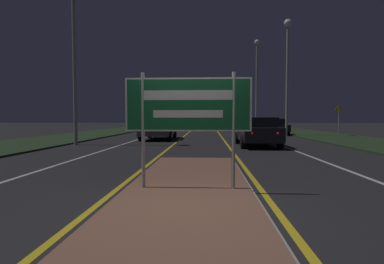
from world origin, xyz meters
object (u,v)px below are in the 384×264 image
at_px(car_receding_2, 229,124).
at_px(car_receding_3, 243,122).
at_px(car_receding_1, 274,126).
at_px(car_approaching_0, 159,128).
at_px(highway_sign, 188,108).
at_px(streetlight_right_far, 257,70).
at_px(warning_sign, 339,118).
at_px(streetlight_left_near, 73,15).
at_px(car_receding_0, 257,131).
at_px(streetlight_right_near, 287,55).

height_order(car_receding_2, car_receding_3, car_receding_3).
bearing_deg(car_receding_1, car_approaching_0, -145.50).
distance_m(highway_sign, streetlight_right_far, 31.07).
distance_m(car_approaching_0, warning_sign, 12.91).
height_order(highway_sign, streetlight_left_near, streetlight_left_near).
height_order(highway_sign, car_approaching_0, highway_sign).
xyz_separation_m(highway_sign, car_receding_0, (2.89, 9.63, -0.85)).
distance_m(streetlight_left_near, car_receding_1, 17.51).
xyz_separation_m(streetlight_left_near, streetlight_right_near, (13.15, 8.26, -0.51)).
relative_size(car_receding_3, car_approaching_0, 0.91).
height_order(streetlight_right_far, car_approaching_0, streetlight_right_far).
bearing_deg(car_receding_0, car_approaching_0, 141.92).
height_order(streetlight_left_near, streetlight_right_near, streetlight_left_near).
bearing_deg(warning_sign, streetlight_left_near, -158.11).
relative_size(car_receding_0, car_receding_2, 1.02).
relative_size(highway_sign, car_receding_1, 0.55).
bearing_deg(highway_sign, warning_sign, 59.07).
xyz_separation_m(streetlight_right_near, car_receding_2, (-3.79, 9.61, -5.51)).
relative_size(streetlight_right_far, warning_sign, 4.68).
distance_m(car_receding_2, car_receding_3, 10.27).
relative_size(car_receding_1, car_approaching_0, 0.92).
bearing_deg(car_receding_2, highway_sign, -95.68).
xyz_separation_m(streetlight_left_near, car_receding_0, (9.49, -0.18, -6.01)).
bearing_deg(streetlight_right_near, car_receding_1, 102.32).
bearing_deg(streetlight_right_near, streetlight_left_near, -147.86).
relative_size(streetlight_right_near, streetlight_right_far, 0.86).
xyz_separation_m(highway_sign, streetlight_left_near, (-6.60, 9.81, 5.16)).
bearing_deg(car_receding_2, streetlight_left_near, -117.62).
bearing_deg(car_receding_0, car_receding_3, 84.60).
distance_m(streetlight_right_near, car_receding_1, 5.98).
xyz_separation_m(car_receding_0, car_receding_3, (2.64, 27.93, 0.04)).
bearing_deg(car_receding_2, car_receding_3, 74.29).
height_order(car_receding_0, car_receding_2, car_receding_0).
height_order(car_receding_0, car_receding_1, car_receding_0).
bearing_deg(car_receding_3, car_receding_0, -95.40).
xyz_separation_m(car_receding_3, warning_sign, (4.30, -21.15, 0.63)).
distance_m(streetlight_right_near, car_approaching_0, 11.60).
height_order(streetlight_right_near, car_approaching_0, streetlight_right_near).
height_order(streetlight_right_near, car_receding_0, streetlight_right_near).
height_order(car_receding_2, car_approaching_0, car_receding_2).
distance_m(streetlight_left_near, car_receding_0, 11.23).
distance_m(highway_sign, streetlight_left_near, 12.90).
distance_m(streetlight_right_far, warning_sign, 15.13).
distance_m(car_receding_3, warning_sign, 21.59).
xyz_separation_m(highway_sign, car_approaching_0, (-2.86, 14.14, -0.89)).
bearing_deg(warning_sign, car_receding_3, 101.50).
bearing_deg(warning_sign, car_receding_1, 134.31).
relative_size(streetlight_right_near, car_approaching_0, 1.91).
distance_m(streetlight_right_near, streetlight_right_far, 11.94).
height_order(car_receding_0, car_receding_3, car_receding_3).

